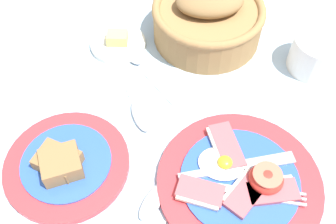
% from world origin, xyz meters
% --- Properties ---
extents(ground_plane, '(3.00, 3.00, 0.00)m').
position_xyz_m(ground_plane, '(0.00, 0.00, 0.00)').
color(ground_plane, '#A3BCD1').
extents(breakfast_plate, '(0.25, 0.25, 0.04)m').
position_xyz_m(breakfast_plate, '(0.09, 0.02, 0.01)').
color(breakfast_plate, red).
rests_on(breakfast_plate, ground_plane).
extents(bread_plate, '(0.20, 0.20, 0.05)m').
position_xyz_m(bread_plate, '(-0.19, -0.01, 0.01)').
color(bread_plate, red).
rests_on(bread_plate, ground_plane).
extents(sugar_cup, '(0.10, 0.10, 0.07)m').
position_xyz_m(sugar_cup, '(0.19, 0.30, 0.04)').
color(sugar_cup, white).
rests_on(sugar_cup, ground_plane).
extents(bread_basket, '(0.22, 0.22, 0.11)m').
position_xyz_m(bread_basket, '(-0.02, 0.34, 0.05)').
color(bread_basket, olive).
rests_on(bread_basket, ground_plane).
extents(butter_dish, '(0.11, 0.11, 0.03)m').
position_xyz_m(butter_dish, '(-0.19, 0.27, 0.01)').
color(butter_dish, silver).
rests_on(butter_dish, ground_plane).
extents(teaspoon_by_saucer, '(0.12, 0.17, 0.01)m').
position_xyz_m(teaspoon_by_saucer, '(-0.11, 0.13, 0.01)').
color(teaspoon_by_saucer, silver).
rests_on(teaspoon_by_saucer, ground_plane).
extents(teaspoon_near_cup, '(0.16, 0.14, 0.01)m').
position_xyz_m(teaspoon_near_cup, '(-0.14, 0.23, 0.01)').
color(teaspoon_near_cup, silver).
rests_on(teaspoon_near_cup, ground_plane).
extents(teaspoon_stray, '(0.08, 0.19, 0.01)m').
position_xyz_m(teaspoon_stray, '(-0.04, -0.06, 0.01)').
color(teaspoon_stray, silver).
rests_on(teaspoon_stray, ground_plane).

